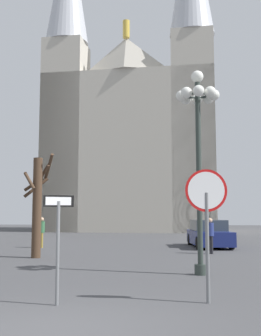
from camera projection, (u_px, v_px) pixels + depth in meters
name	position (u px, v px, depth m)	size (l,w,h in m)	color
ground_plane	(50.00, 331.00, 6.38)	(120.00, 120.00, 0.00)	#424244
cathedral	(132.00, 127.00, 44.47)	(17.88, 12.13, 35.02)	#BCB5A5
stop_sign	(207.00, 207.00, 8.56)	(0.87, 0.20, 2.70)	slate
one_way_arrow_sign	(58.00, 235.00, 8.31)	(0.56, 0.30, 2.15)	slate
street_lamp	(198.00, 126.00, 12.70)	(1.33, 1.33, 6.17)	#2D3833
bare_tree	(37.00, 203.00, 17.19)	(1.42, 1.33, 4.26)	#473323
parked_car_near_navy	(209.00, 234.00, 22.53)	(2.26, 4.69, 1.45)	navy
pedestrian_walking	(42.00, 229.00, 22.03)	(0.32, 0.32, 1.59)	olive
pedestrian_standing	(210.00, 232.00, 18.75)	(0.32, 0.32, 1.58)	black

